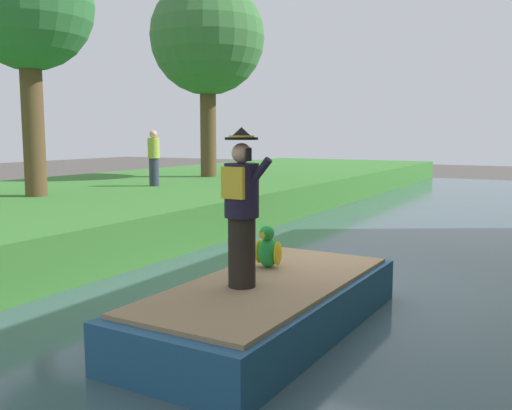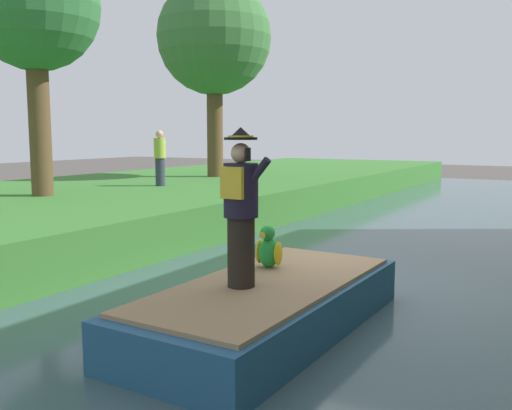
% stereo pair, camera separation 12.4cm
% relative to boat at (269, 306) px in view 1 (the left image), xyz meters
% --- Properties ---
extents(ground_plane, '(80.00, 80.00, 0.00)m').
position_rel_boat_xyz_m(ground_plane, '(0.00, 1.91, -0.40)').
color(ground_plane, '#4C4742').
extents(canal_water, '(7.06, 48.00, 0.10)m').
position_rel_boat_xyz_m(canal_water, '(0.00, 1.91, -0.35)').
color(canal_water, '#3D565B').
rests_on(canal_water, ground).
extents(boat, '(1.88, 4.23, 0.61)m').
position_rel_boat_xyz_m(boat, '(0.00, 0.00, 0.00)').
color(boat, '#23517A').
rests_on(boat, canal_water).
extents(person_pirate, '(0.61, 0.42, 1.85)m').
position_rel_boat_xyz_m(person_pirate, '(-0.17, -0.36, 1.23)').
color(person_pirate, black).
rests_on(person_pirate, boat).
extents(parrot_plush, '(0.36, 0.34, 0.57)m').
position_rel_boat_xyz_m(parrot_plush, '(-0.35, 0.64, 0.55)').
color(parrot_plush, green).
rests_on(parrot_plush, boat).
extents(tree_broad, '(3.05, 3.05, 6.02)m').
position_rel_boat_xyz_m(tree_broad, '(-8.17, 3.37, 5.00)').
color(tree_broad, brown).
rests_on(tree_broad, grass_bank_near).
extents(tree_tall, '(3.94, 3.94, 6.77)m').
position_rel_boat_xyz_m(tree_tall, '(-8.07, 10.67, 5.34)').
color(tree_tall, brown).
rests_on(tree_tall, grass_bank_near).
extents(person_bystander, '(0.34, 0.34, 1.60)m').
position_rel_boat_xyz_m(person_bystander, '(-7.40, 6.87, 1.40)').
color(person_bystander, '#33384C').
rests_on(person_bystander, grass_bank_near).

